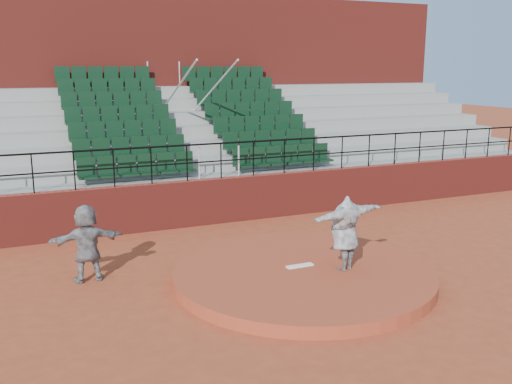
% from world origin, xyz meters
% --- Properties ---
extents(ground, '(90.00, 90.00, 0.00)m').
position_xyz_m(ground, '(0.00, 0.00, 0.00)').
color(ground, '#973D22').
rests_on(ground, ground).
extents(pitchers_mound, '(5.50, 5.50, 0.25)m').
position_xyz_m(pitchers_mound, '(0.00, 0.00, 0.12)').
color(pitchers_mound, '#9D3C23').
rests_on(pitchers_mound, ground).
extents(pitching_rubber, '(0.60, 0.15, 0.03)m').
position_xyz_m(pitching_rubber, '(0.00, 0.15, 0.27)').
color(pitching_rubber, white).
rests_on(pitching_rubber, pitchers_mound).
extents(boundary_wall, '(24.00, 0.30, 1.30)m').
position_xyz_m(boundary_wall, '(0.00, 5.00, 0.65)').
color(boundary_wall, maroon).
rests_on(boundary_wall, ground).
extents(wall_railing, '(24.04, 0.05, 1.03)m').
position_xyz_m(wall_railing, '(0.00, 5.00, 2.03)').
color(wall_railing, black).
rests_on(wall_railing, boundary_wall).
extents(seating_deck, '(24.00, 5.97, 4.63)m').
position_xyz_m(seating_deck, '(0.00, 8.65, 1.44)').
color(seating_deck, gray).
rests_on(seating_deck, ground).
extents(press_box_facade, '(24.00, 3.00, 7.10)m').
position_xyz_m(press_box_facade, '(0.00, 12.60, 3.55)').
color(press_box_facade, maroon).
rests_on(press_box_facade, ground).
extents(pitcher, '(2.02, 0.98, 1.59)m').
position_xyz_m(pitcher, '(0.77, -0.38, 1.04)').
color(pitcher, black).
rests_on(pitcher, pitchers_mound).
extents(fielder, '(1.54, 0.52, 1.66)m').
position_xyz_m(fielder, '(-4.16, 1.77, 0.83)').
color(fielder, black).
rests_on(fielder, ground).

